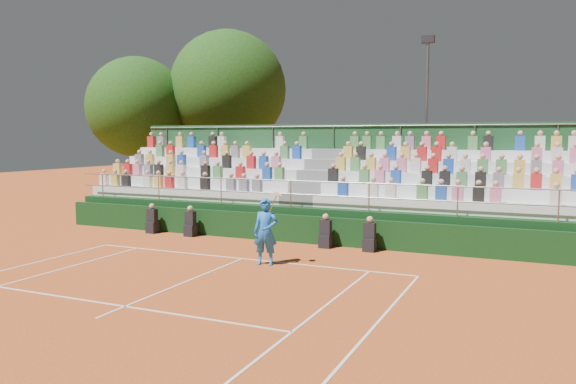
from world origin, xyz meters
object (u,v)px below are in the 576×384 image
at_px(tennis_player, 266,232).
at_px(tree_east, 228,89).
at_px(floodlight_mast, 426,113).
at_px(tree_west, 137,107).

bearing_deg(tennis_player, tree_east, 123.64).
distance_m(tennis_player, floodlight_mast, 13.42).
xyz_separation_m(tree_west, floodlight_mast, (16.82, 0.51, -0.59)).
bearing_deg(tennis_player, tree_west, 140.13).
relative_size(tree_west, floodlight_mast, 0.99).
xyz_separation_m(tennis_player, tree_east, (-9.87, 14.84, 5.67)).
height_order(tree_west, floodlight_mast, floodlight_mast).
distance_m(tree_west, floodlight_mast, 16.84).
bearing_deg(floodlight_mast, tennis_player, -100.54).
xyz_separation_m(tennis_player, floodlight_mast, (2.34, 12.60, 3.98)).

